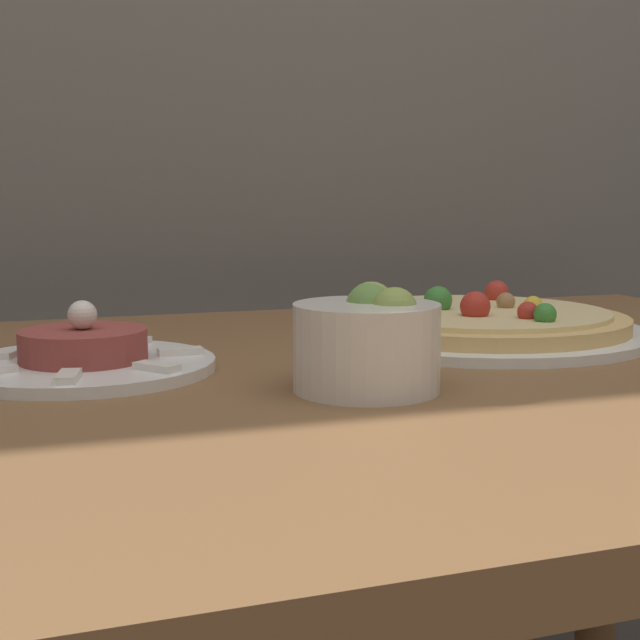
# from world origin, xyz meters

# --- Properties ---
(dining_table) EXTENTS (1.16, 0.83, 0.77)m
(dining_table) POSITION_xyz_m (0.00, 0.42, 0.66)
(dining_table) COLOR brown
(dining_table) RESTS_ON ground_plane
(pizza_plate) EXTENTS (0.37, 0.37, 0.05)m
(pizza_plate) POSITION_xyz_m (0.17, 0.54, 0.79)
(pizza_plate) COLOR white
(pizza_plate) RESTS_ON dining_table
(tartare_plate) EXTENTS (0.23, 0.23, 0.06)m
(tartare_plate) POSITION_xyz_m (-0.25, 0.48, 0.79)
(tartare_plate) COLOR white
(tartare_plate) RESTS_ON dining_table
(small_bowl) EXTENTS (0.12, 0.12, 0.08)m
(small_bowl) POSITION_xyz_m (-0.05, 0.33, 0.81)
(small_bowl) COLOR silver
(small_bowl) RESTS_ON dining_table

